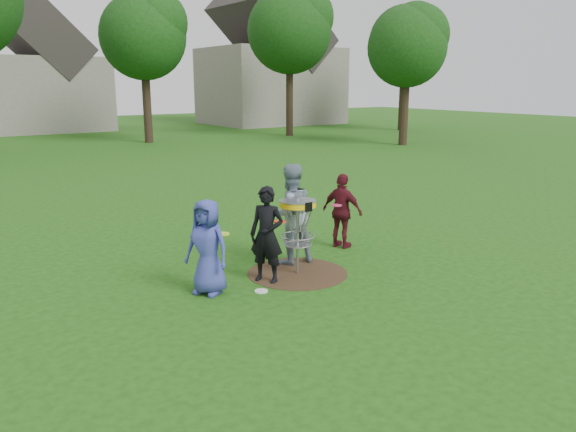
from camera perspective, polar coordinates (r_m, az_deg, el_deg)
ground at (r=10.15m, az=0.96°, el=-5.82°), size 100.00×100.00×0.00m
dirt_patch at (r=10.15m, az=0.96°, el=-5.80°), size 1.80×1.80×0.01m
player_blue at (r=9.09m, az=-8.19°, el=-3.14°), size 0.81×0.91×1.56m
player_black at (r=9.52m, az=-2.17°, el=-1.92°), size 0.67×0.72×1.66m
player_grey at (r=10.50m, az=0.21°, el=0.22°), size 1.01×0.84×1.89m
player_maroon at (r=11.56m, az=5.53°, el=0.50°), size 0.65×0.98×1.55m
disc_on_grass at (r=9.30m, az=-2.73°, el=-7.62°), size 0.22×0.22×0.02m
disc_golf_basket at (r=9.86m, az=0.99°, el=-0.23°), size 0.66×0.67×1.38m
held_discs at (r=10.03m, az=-0.18°, el=0.02°), size 3.14×0.93×0.23m
tree_row at (r=29.24m, az=-23.65°, el=18.00°), size 51.20×17.42×9.90m
house_row at (r=42.17m, az=-20.87°, el=13.69°), size 44.50×10.65×11.62m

